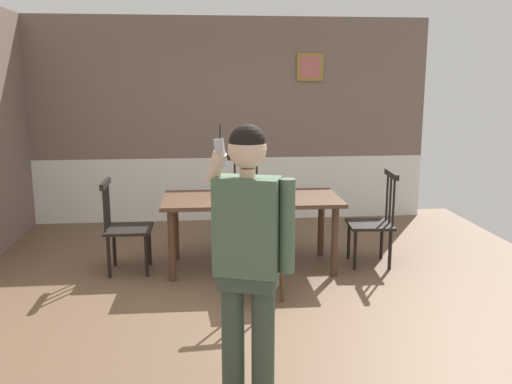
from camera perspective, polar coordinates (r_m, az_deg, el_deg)
ground_plane at (r=5.06m, az=-0.82°, el=-11.02°), size 6.60×6.60×0.00m
room_back_partition at (r=7.70m, az=-2.71°, el=6.93°), size 5.44×0.17×2.76m
dining_table at (r=5.71m, az=-0.47°, el=-1.39°), size 1.81×0.89×0.75m
chair_near_window at (r=6.00m, az=11.96°, el=-2.94°), size 0.49×0.49×1.00m
chair_by_doorway at (r=6.56m, az=-1.02°, el=-1.28°), size 0.46×0.46×1.06m
chair_at_table_head at (r=5.81m, az=-13.29°, el=-3.51°), size 0.46×0.46×0.95m
chair_opposite_corner at (r=4.98m, az=0.34°, el=-5.95°), size 0.48×0.48×0.90m
person_figure at (r=3.26m, az=-0.74°, el=-5.79°), size 0.52×0.32×1.69m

